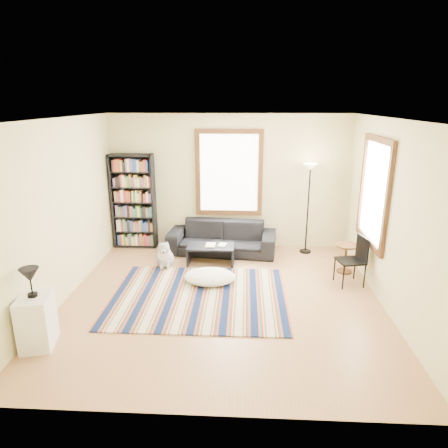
{
  "coord_description": "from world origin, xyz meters",
  "views": [
    {
      "loc": [
        0.33,
        -5.76,
        3.05
      ],
      "look_at": [
        0.0,
        0.5,
        1.1
      ],
      "focal_mm": 32.0,
      "sensor_mm": 36.0,
      "label": 1
    }
  ],
  "objects_px": {
    "side_table": "(345,258)",
    "white_cabinet": "(37,321)",
    "coffee_table": "(211,254)",
    "dog": "(165,253)",
    "floor_lamp": "(308,209)",
    "sofa": "(222,238)",
    "folding_chair": "(350,261)",
    "floor_cushion": "(210,277)",
    "bookshelf": "(134,202)"
  },
  "relations": [
    {
      "from": "side_table",
      "to": "white_cabinet",
      "type": "distance_m",
      "value": 5.17
    },
    {
      "from": "coffee_table",
      "to": "dog",
      "type": "xyz_separation_m",
      "value": [
        -0.86,
        -0.22,
        0.09
      ]
    },
    {
      "from": "coffee_table",
      "to": "floor_lamp",
      "type": "bearing_deg",
      "value": 19.71
    },
    {
      "from": "sofa",
      "to": "coffee_table",
      "type": "relative_size",
      "value": 2.44
    },
    {
      "from": "side_table",
      "to": "dog",
      "type": "xyz_separation_m",
      "value": [
        -3.37,
        0.08,
        0.0
      ]
    },
    {
      "from": "sofa",
      "to": "floor_lamp",
      "type": "height_order",
      "value": "floor_lamp"
    },
    {
      "from": "folding_chair",
      "to": "white_cabinet",
      "type": "xyz_separation_m",
      "value": [
        -4.45,
        -2.04,
        -0.08
      ]
    },
    {
      "from": "sofa",
      "to": "floor_lamp",
      "type": "distance_m",
      "value": 1.85
    },
    {
      "from": "white_cabinet",
      "to": "floor_cushion",
      "type": "bearing_deg",
      "value": 32.38
    },
    {
      "from": "floor_lamp",
      "to": "dog",
      "type": "bearing_deg",
      "value": -161.84
    },
    {
      "from": "coffee_table",
      "to": "side_table",
      "type": "bearing_deg",
      "value": -6.88
    },
    {
      "from": "bookshelf",
      "to": "dog",
      "type": "distance_m",
      "value": 1.55
    },
    {
      "from": "bookshelf",
      "to": "side_table",
      "type": "relative_size",
      "value": 3.7
    },
    {
      "from": "bookshelf",
      "to": "white_cabinet",
      "type": "xyz_separation_m",
      "value": [
        -0.29,
        -3.71,
        -0.65
      ]
    },
    {
      "from": "side_table",
      "to": "coffee_table",
      "type": "bearing_deg",
      "value": 173.12
    },
    {
      "from": "coffee_table",
      "to": "floor_cushion",
      "type": "height_order",
      "value": "coffee_table"
    },
    {
      "from": "dog",
      "to": "floor_lamp",
      "type": "bearing_deg",
      "value": 9.44
    },
    {
      "from": "sofa",
      "to": "dog",
      "type": "bearing_deg",
      "value": -136.35
    },
    {
      "from": "sofa",
      "to": "floor_cushion",
      "type": "distance_m",
      "value": 1.5
    },
    {
      "from": "floor_lamp",
      "to": "folding_chair",
      "type": "xyz_separation_m",
      "value": [
        0.53,
        -1.5,
        -0.5
      ]
    },
    {
      "from": "sofa",
      "to": "white_cabinet",
      "type": "bearing_deg",
      "value": -116.61
    },
    {
      "from": "coffee_table",
      "to": "folding_chair",
      "type": "relative_size",
      "value": 1.05
    },
    {
      "from": "side_table",
      "to": "white_cabinet",
      "type": "relative_size",
      "value": 0.77
    },
    {
      "from": "white_cabinet",
      "to": "dog",
      "type": "relative_size",
      "value": 1.29
    },
    {
      "from": "sofa",
      "to": "bookshelf",
      "type": "bearing_deg",
      "value": 177.57
    },
    {
      "from": "dog",
      "to": "floor_cushion",
      "type": "bearing_deg",
      "value": -44.51
    },
    {
      "from": "white_cabinet",
      "to": "dog",
      "type": "height_order",
      "value": "white_cabinet"
    },
    {
      "from": "sofa",
      "to": "floor_cushion",
      "type": "relative_size",
      "value": 2.45
    },
    {
      "from": "floor_lamp",
      "to": "white_cabinet",
      "type": "relative_size",
      "value": 2.66
    },
    {
      "from": "floor_lamp",
      "to": "side_table",
      "type": "xyz_separation_m",
      "value": [
        0.58,
        -0.99,
        -0.66
      ]
    },
    {
      "from": "floor_lamp",
      "to": "white_cabinet",
      "type": "height_order",
      "value": "floor_lamp"
    },
    {
      "from": "coffee_table",
      "to": "sofa",
      "type": "bearing_deg",
      "value": 72.66
    },
    {
      "from": "sofa",
      "to": "folding_chair",
      "type": "relative_size",
      "value": 2.55
    },
    {
      "from": "side_table",
      "to": "floor_lamp",
      "type": "bearing_deg",
      "value": 120.22
    },
    {
      "from": "floor_lamp",
      "to": "bookshelf",
      "type": "bearing_deg",
      "value": 177.32
    },
    {
      "from": "floor_lamp",
      "to": "sofa",
      "type": "bearing_deg",
      "value": -176.72
    },
    {
      "from": "bookshelf",
      "to": "floor_lamp",
      "type": "distance_m",
      "value": 3.64
    },
    {
      "from": "side_table",
      "to": "dog",
      "type": "height_order",
      "value": "dog"
    },
    {
      "from": "sofa",
      "to": "dog",
      "type": "height_order",
      "value": "sofa"
    },
    {
      "from": "white_cabinet",
      "to": "dog",
      "type": "bearing_deg",
      "value": 55.27
    },
    {
      "from": "white_cabinet",
      "to": "sofa",
      "type": "bearing_deg",
      "value": 46.26
    },
    {
      "from": "sofa",
      "to": "floor_lamp",
      "type": "xyz_separation_m",
      "value": [
        1.74,
        0.1,
        0.61
      ]
    },
    {
      "from": "bookshelf",
      "to": "floor_cushion",
      "type": "xyz_separation_m",
      "value": [
        1.76,
        -1.75,
        -0.89
      ]
    },
    {
      "from": "sofa",
      "to": "dog",
      "type": "relative_size",
      "value": 4.05
    },
    {
      "from": "side_table",
      "to": "dog",
      "type": "relative_size",
      "value": 1.0
    },
    {
      "from": "floor_lamp",
      "to": "dog",
      "type": "distance_m",
      "value": 3.01
    },
    {
      "from": "bookshelf",
      "to": "floor_lamp",
      "type": "bearing_deg",
      "value": -2.68
    },
    {
      "from": "coffee_table",
      "to": "side_table",
      "type": "xyz_separation_m",
      "value": [
        2.51,
        -0.3,
        0.09
      ]
    },
    {
      "from": "coffee_table",
      "to": "dog",
      "type": "distance_m",
      "value": 0.89
    },
    {
      "from": "white_cabinet",
      "to": "dog",
      "type": "xyz_separation_m",
      "value": [
        1.13,
        2.63,
        -0.08
      ]
    }
  ]
}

